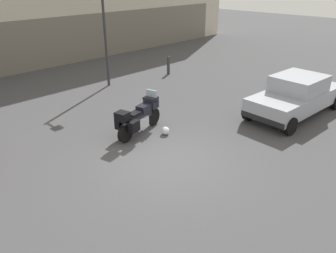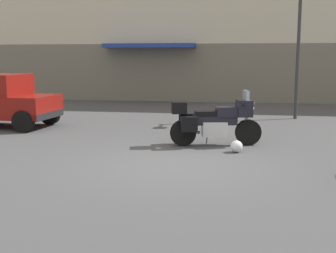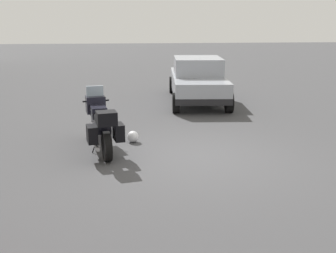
# 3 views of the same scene
# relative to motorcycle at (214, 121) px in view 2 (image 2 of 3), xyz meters

# --- Properties ---
(ground_plane) EXTENTS (80.00, 80.00, 0.00)m
(ground_plane) POSITION_rel_motorcycle_xyz_m (-0.70, -2.06, -0.62)
(ground_plane) COLOR #424244
(motorcycle) EXTENTS (2.24, 0.99, 1.36)m
(motorcycle) POSITION_rel_motorcycle_xyz_m (0.00, 0.00, 0.00)
(motorcycle) COLOR black
(motorcycle) RESTS_ON ground
(helmet) EXTENTS (0.28, 0.28, 0.28)m
(helmet) POSITION_rel_motorcycle_xyz_m (0.56, -0.72, -0.48)
(helmet) COLOR silver
(helmet) RESTS_ON ground
(streetlamp_curbside) EXTENTS (0.28, 0.94, 5.18)m
(streetlamp_curbside) POSITION_rel_motorcycle_xyz_m (2.59, 5.09, 2.50)
(streetlamp_curbside) COLOR #2D2D33
(streetlamp_curbside) RESTS_ON ground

